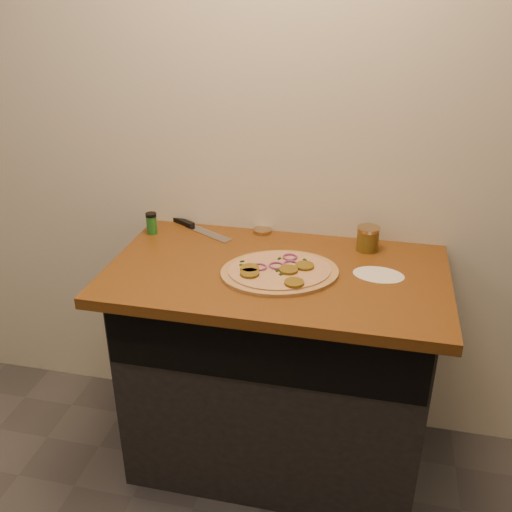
% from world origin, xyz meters
% --- Properties ---
extents(cabinet, '(1.10, 0.60, 0.86)m').
position_xyz_m(cabinet, '(0.00, 1.45, 0.43)').
color(cabinet, black).
rests_on(cabinet, ground).
extents(countertop, '(1.20, 0.70, 0.04)m').
position_xyz_m(countertop, '(0.00, 1.42, 0.88)').
color(countertop, brown).
rests_on(countertop, cabinet).
extents(pizza, '(0.52, 0.52, 0.03)m').
position_xyz_m(pizza, '(0.02, 1.38, 0.91)').
color(pizza, tan).
rests_on(pizza, countertop).
extents(chefs_knife, '(0.31, 0.20, 0.02)m').
position_xyz_m(chefs_knife, '(-0.40, 1.70, 0.91)').
color(chefs_knife, '#B7BAC1').
rests_on(chefs_knife, countertop).
extents(mason_jar_lid, '(0.10, 0.10, 0.02)m').
position_xyz_m(mason_jar_lid, '(-0.12, 1.72, 0.91)').
color(mason_jar_lid, tan).
rests_on(mason_jar_lid, countertop).
extents(salsa_jar, '(0.09, 0.09, 0.09)m').
position_xyz_m(salsa_jar, '(0.30, 1.65, 0.95)').
color(salsa_jar, maroon).
rests_on(salsa_jar, countertop).
extents(spice_shaker, '(0.04, 0.04, 0.09)m').
position_xyz_m(spice_shaker, '(-0.55, 1.62, 0.94)').
color(spice_shaker, '#206521').
rests_on(spice_shaker, countertop).
extents(flour_spill, '(0.19, 0.19, 0.00)m').
position_xyz_m(flour_spill, '(0.35, 1.45, 0.90)').
color(flour_spill, silver).
rests_on(flour_spill, countertop).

